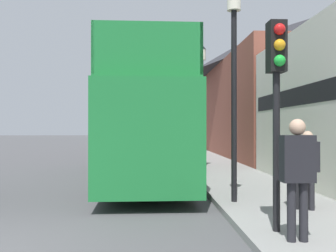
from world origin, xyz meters
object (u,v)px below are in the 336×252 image
object	(u,v)px
tour_bus	(146,126)
litter_bin	(298,183)
parked_car_ahead_of_bus	(158,148)
traffic_signal	(277,77)
pedestrian_second	(308,162)
pedestrian_nearest	(297,168)
lamp_post_second	(202,84)
lamp_post_nearest	(234,51)

from	to	relation	value
tour_bus	litter_bin	world-z (taller)	tour_bus
parked_car_ahead_of_bus	traffic_signal	distance (m)	16.90
litter_bin	pedestrian_second	bearing A→B (deg)	-69.56
tour_bus	pedestrian_nearest	bearing A→B (deg)	-74.79
pedestrian_nearest	traffic_signal	bearing A→B (deg)	102.24
pedestrian_nearest	lamp_post_second	world-z (taller)	lamp_post_second
parked_car_ahead_of_bus	lamp_post_nearest	size ratio (longest dim) A/B	0.78
tour_bus	lamp_post_nearest	bearing A→B (deg)	-67.85
traffic_signal	pedestrian_second	bearing A→B (deg)	53.95
lamp_post_second	lamp_post_nearest	bearing A→B (deg)	-91.76
traffic_signal	lamp_post_nearest	bearing A→B (deg)	93.06
traffic_signal	litter_bin	world-z (taller)	traffic_signal
parked_car_ahead_of_bus	pedestrian_second	xyz separation A→B (m)	(2.83, -15.07, 0.48)
lamp_post_nearest	pedestrian_nearest	bearing A→B (deg)	-85.28
lamp_post_nearest	litter_bin	size ratio (longest dim) A/B	5.18
tour_bus	lamp_post_nearest	distance (m)	5.63
pedestrian_nearest	pedestrian_second	world-z (taller)	pedestrian_nearest
tour_bus	parked_car_ahead_of_bus	bearing A→B (deg)	85.19
pedestrian_nearest	litter_bin	bearing A→B (deg)	68.79
pedestrian_second	lamp_post_nearest	xyz separation A→B (m)	(-1.33, 1.03, 2.51)
parked_car_ahead_of_bus	lamp_post_second	bearing A→B (deg)	-77.88
litter_bin	parked_car_ahead_of_bus	bearing A→B (deg)	100.44
traffic_signal	lamp_post_nearest	size ratio (longest dim) A/B	0.68
traffic_signal	parked_car_ahead_of_bus	bearing A→B (deg)	95.61
parked_car_ahead_of_bus	pedestrian_second	world-z (taller)	pedestrian_second
pedestrian_second	traffic_signal	world-z (taller)	traffic_signal
pedestrian_nearest	litter_bin	xyz separation A→B (m)	(0.96, 2.48, -0.59)
lamp_post_second	litter_bin	xyz separation A→B (m)	(1.00, -8.09, -3.04)
lamp_post_nearest	lamp_post_second	world-z (taller)	lamp_post_second
pedestrian_second	litter_bin	xyz separation A→B (m)	(-0.10, 0.27, -0.47)
tour_bus	lamp_post_nearest	xyz separation A→B (m)	(2.11, -4.92, 1.73)
tour_bus	traffic_signal	xyz separation A→B (m)	(2.25, -7.58, 0.79)
traffic_signal	lamp_post_second	size ratio (longest dim) A/B	0.67
lamp_post_second	litter_bin	distance (m)	8.70
pedestrian_second	lamp_post_nearest	distance (m)	3.02
tour_bus	litter_bin	size ratio (longest dim) A/B	11.15
pedestrian_second	lamp_post_second	bearing A→B (deg)	97.52
parked_car_ahead_of_bus	pedestrian_second	distance (m)	15.34
litter_bin	traffic_signal	bearing A→B (deg)	-119.75
tour_bus	pedestrian_nearest	size ratio (longest dim) A/B	5.95
lamp_post_nearest	pedestrian_second	bearing A→B (deg)	-37.74
tour_bus	parked_car_ahead_of_bus	distance (m)	9.22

